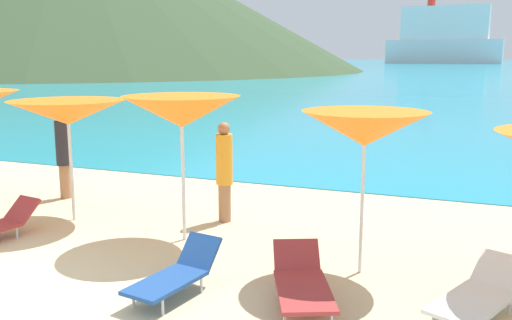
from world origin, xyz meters
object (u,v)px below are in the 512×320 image
Objects in this scene: umbrella_2 at (68,113)px; lounge_chair_2 at (176,273)px; umbrella_3 at (182,112)px; umbrella_4 at (365,129)px; lounge_chair_1 at (480,294)px; cruise_ship at (444,38)px; beachgoer_1 at (224,169)px; lounge_chair_6 at (302,281)px; beachgoer_2 at (63,151)px.

umbrella_2 is 4.48m from lounge_chair_2.
umbrella_3 is 3.05m from umbrella_4.
lounge_chair_1 is (1.58, -0.75, -1.81)m from umbrella_4.
cruise_ship is (-10.28, 223.08, 9.21)m from lounge_chair_2.
cruise_ship is at bearing 134.26° from beachgoer_1.
lounge_chair_2 is 223.50m from cruise_ship.
cruise_ship is (-6.81, 220.84, 7.49)m from umbrella_2.
umbrella_2 is 1.35× the size of lounge_chair_6.
lounge_chair_6 is at bearing -20.72° from umbrella_2.
lounge_chair_2 is (-2.05, -1.63, -1.77)m from umbrella_4.
umbrella_3 is 1.04× the size of umbrella_4.
lounge_chair_2 is 0.90× the size of lounge_chair_6.
cruise_ship is (-9.49, 219.88, 8.51)m from beachgoer_1.
umbrella_4 is 0.05× the size of cruise_ship.
cruise_ship is (-5.56, 219.59, 8.47)m from beachgoer_2.
umbrella_3 is at bearing 125.81° from lounge_chair_2.
beachgoer_1 is 220.25m from cruise_ship.
beachgoer_2 is (-6.77, 1.86, -1.03)m from umbrella_4.
lounge_chair_6 is at bearing -8.61° from beachgoer_1.
umbrella_2 is at bearing -83.90° from cruise_ship.
cruise_ship is at bearing 68.80° from lounge_chair_6.
umbrella_3 is 3.56m from lounge_chair_6.
beachgoer_2 reaches higher than lounge_chair_6.
beachgoer_1 is at bearing 19.58° from umbrella_2.
umbrella_4 is (3.03, -0.36, -0.09)m from umbrella_3.
beachgoer_1 is at bearing -83.19° from cruise_ship.
lounge_chair_2 is at bearing -74.83° from beachgoer_2.
umbrella_2 is 1.29× the size of lounge_chair_1.
lounge_chair_6 is (5.05, -1.91, -1.72)m from umbrella_2.
cruise_ship reaches higher than lounge_chair_2.
umbrella_3 is 5.10m from lounge_chair_1.
umbrella_2 is at bearing 156.76° from lounge_chair_2.
beachgoer_2 is at bearing 153.11° from lounge_chair_2.
umbrella_2 is at bearing 173.68° from umbrella_4.
umbrella_4 is 221.92m from cruise_ship.
lounge_chair_6 is at bearing -82.62° from cruise_ship.
umbrella_2 is 1.49× the size of lounge_chair_2.
umbrella_4 is 1.21× the size of beachgoer_2.
lounge_chair_1 is 3.73m from lounge_chair_2.
umbrella_4 is at bearing 12.91° from beachgoer_1.
beachgoer_1 is at bearing 113.50° from lounge_chair_2.
lounge_chair_6 is 0.87× the size of beachgoer_2.
umbrella_4 reaches higher than umbrella_2.
lounge_chair_2 is at bearing -83.03° from cruise_ship.
umbrella_3 reaches higher than beachgoer_1.
beachgoer_1 is (-2.37, 2.86, 0.70)m from lounge_chair_6.
beachgoer_1 is (-0.79, 3.19, 0.71)m from lounge_chair_2.
umbrella_3 is 4.19m from beachgoer_2.
beachgoer_1 is at bearing 151.12° from umbrella_4.
lounge_chair_2 is 5.92m from beachgoer_2.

